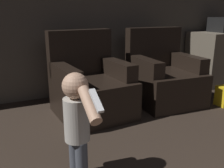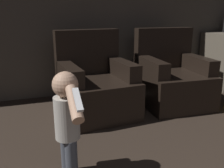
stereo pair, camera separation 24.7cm
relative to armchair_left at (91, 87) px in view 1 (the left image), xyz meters
The scene contains 5 objects.
wall_back 1.27m from the armchair_left, 87.02° to the left, with size 8.40×0.05×2.60m.
armchair_left is the anchor object (origin of this frame).
armchair_right 1.08m from the armchair_left, ahead, with size 0.87×0.92×1.02m.
person_toddler 1.31m from the armchair_left, 113.77° to the right, with size 0.18×0.57×0.84m.
kitchen_counter 2.65m from the armchair_left, ahead, with size 1.06×0.68×0.90m.
Camera 1 is at (-1.02, 0.88, 1.24)m, focal length 40.00 mm.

